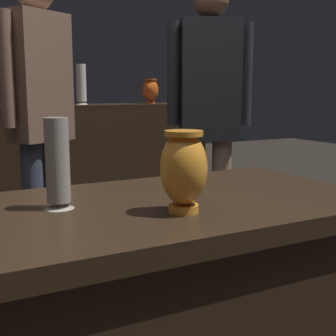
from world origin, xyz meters
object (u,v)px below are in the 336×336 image
vase_tall_behind (58,165)px  visitor_center_back (40,110)px  visitor_near_right (209,111)px  shelf_vase_right (81,85)px  shelf_vase_far_right (150,90)px  vase_centerpiece (184,168)px

vase_tall_behind → visitor_center_back: 1.37m
visitor_near_right → shelf_vase_right: bearing=-49.5°
vase_tall_behind → shelf_vase_far_right: shelf_vase_far_right is taller
visitor_near_right → visitor_center_back: visitor_center_back is taller
shelf_vase_far_right → visitor_center_back: (-1.02, -0.78, -0.10)m
visitor_near_right → vase_centerpiece: bearing=77.7°
vase_tall_behind → visitor_near_right: 1.53m
shelf_vase_right → vase_centerpiece: bearing=-101.9°
vase_tall_behind → visitor_center_back: size_ratio=0.14×
vase_tall_behind → shelf_vase_far_right: bearing=58.9°
visitor_center_back → vase_tall_behind: bearing=49.4°
shelf_vase_right → vase_tall_behind: bearing=-109.0°
vase_centerpiece → vase_tall_behind: vase_tall_behind is taller
vase_tall_behind → visitor_center_back: bearing=78.9°
vase_tall_behind → shelf_vase_right: (0.76, 2.20, 0.22)m
vase_centerpiece → visitor_center_back: bearing=89.8°
vase_centerpiece → shelf_vase_right: bearing=78.1°
visitor_near_right → vase_tall_behind: bearing=65.9°
vase_tall_behind → shelf_vase_far_right: size_ratio=1.20×
visitor_center_back → shelf_vase_far_right: bearing=-172.1°
vase_centerpiece → visitor_near_right: size_ratio=0.12×
vase_tall_behind → shelf_vase_right: bearing=71.0°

